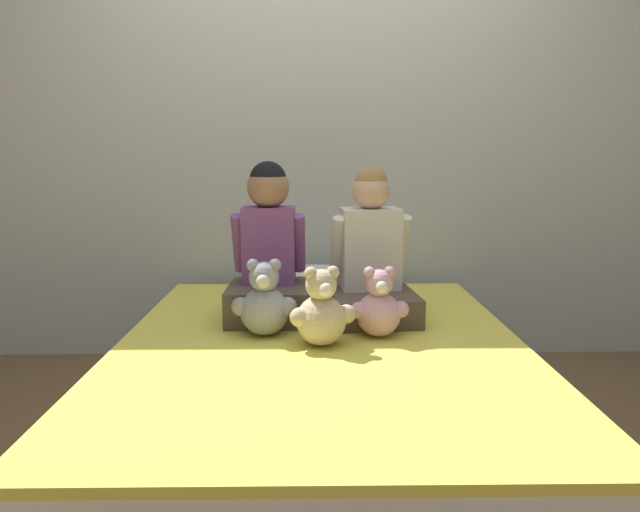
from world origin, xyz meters
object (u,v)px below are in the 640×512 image
teddy_bear_held_by_right_child (379,307)px  pillow_at_headboard (319,281)px  teddy_bear_between_children (322,312)px  teddy_bear_held_by_left_child (264,303)px  child_on_left (269,256)px  bed (321,396)px  child_on_right (371,261)px

teddy_bear_held_by_right_child → pillow_at_headboard: size_ratio=0.55×
teddy_bear_between_children → teddy_bear_held_by_left_child: bearing=137.5°
child_on_left → teddy_bear_between_children: child_on_left is taller
bed → pillow_at_headboard: 0.82m
teddy_bear_held_by_right_child → teddy_bear_held_by_left_child: bearing=171.7°
child_on_left → teddy_bear_held_by_left_child: (-0.00, -0.25, -0.14)m
teddy_bear_held_by_right_child → teddy_bear_between_children: teddy_bear_between_children is taller
child_on_left → child_on_right: 0.44m
child_on_left → pillow_at_headboard: bearing=64.7°
teddy_bear_held_by_left_child → teddy_bear_held_by_right_child: 0.44m
teddy_bear_held_by_left_child → bed: bearing=-20.3°
child_on_left → teddy_bear_between_children: 0.45m
child_on_right → pillow_at_headboard: size_ratio=1.28×
bed → child_on_left: bearing=123.8°
bed → teddy_bear_held_by_left_child: teddy_bear_held_by_left_child is taller
teddy_bear_between_children → teddy_bear_held_by_right_child: bearing=11.2°
teddy_bear_held_by_left_child → pillow_at_headboard: teddy_bear_held_by_left_child is taller
teddy_bear_held_by_left_child → teddy_bear_between_children: size_ratio=1.02×
teddy_bear_held_by_right_child → pillow_at_headboard: 0.75m
child_on_right → teddy_bear_held_by_right_child: child_on_right is taller
bed → child_on_right: size_ratio=3.01×
child_on_right → teddy_bear_held_by_left_child: bearing=-155.7°
teddy_bear_held_by_right_child → pillow_at_headboard: bearing=101.8°
child_on_right → teddy_bear_between_children: 0.45m
teddy_bear_held_by_right_child → child_on_left: bearing=143.1°
teddy_bear_held_by_left_child → child_on_right: bearing=29.2°
child_on_left → teddy_bear_held_by_right_child: 0.54m
teddy_bear_held_by_right_child → teddy_bear_between_children: size_ratio=0.93×
child_on_right → teddy_bear_held_by_left_child: 0.52m
bed → teddy_bear_between_children: (0.00, -0.05, 0.34)m
child_on_left → teddy_bear_between_children: (0.22, -0.37, -0.14)m
child_on_left → teddy_bear_held_by_left_child: 0.28m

